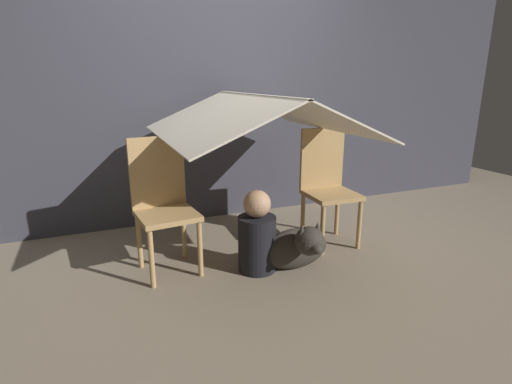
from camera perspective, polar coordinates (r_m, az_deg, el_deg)
ground_plane at (r=2.99m, az=1.51°, el=-10.67°), size 8.80×8.80×0.00m
wall_back at (r=3.86m, az=-6.20°, el=14.51°), size 7.00×0.05×2.50m
chair_left at (r=2.88m, az=-13.13°, el=-1.23°), size 0.43×0.43×0.95m
chair_right at (r=3.34m, az=10.12°, el=1.33°), size 0.41×0.41×0.95m
sheet_canopy at (r=2.87m, az=0.00°, el=11.01°), size 1.33×1.52×0.29m
person_front at (r=2.85m, az=0.15°, el=-6.31°), size 0.27×0.27×0.60m
dog at (r=2.88m, az=6.13°, el=-7.75°), size 0.51×0.42×0.41m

